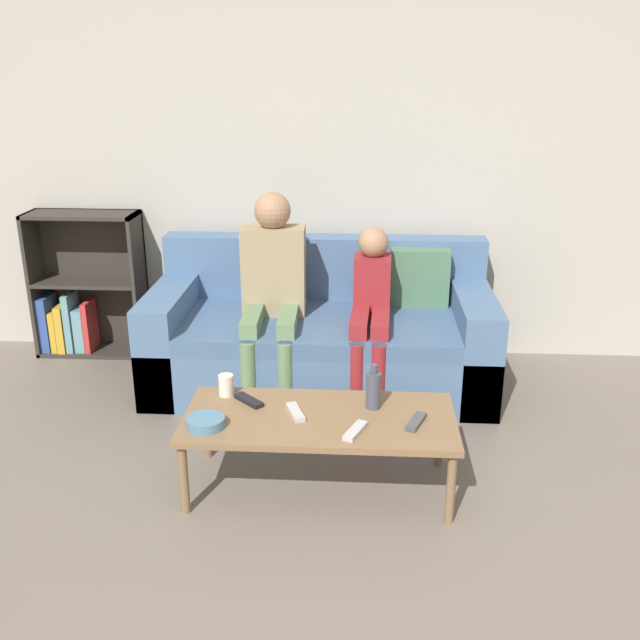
{
  "coord_description": "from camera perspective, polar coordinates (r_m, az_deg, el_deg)",
  "views": [
    {
      "loc": [
        0.09,
        -1.65,
        1.88
      ],
      "look_at": [
        -0.12,
        1.8,
        0.63
      ],
      "focal_mm": 40.0,
      "sensor_mm": 36.0,
      "label": 1
    }
  ],
  "objects": [
    {
      "name": "bottle",
      "position": [
        3.3,
        4.3,
        -5.57
      ],
      "size": [
        0.07,
        0.07,
        0.22
      ],
      "color": "#424756",
      "rests_on": "coffee_table"
    },
    {
      "name": "cup_near",
      "position": [
        3.46,
        -7.52,
        -5.18
      ],
      "size": [
        0.07,
        0.07,
        0.1
      ],
      "color": "silver",
      "rests_on": "coffee_table"
    },
    {
      "name": "wall_back",
      "position": [
        4.66,
        2.39,
        12.78
      ],
      "size": [
        12.0,
        0.06,
        2.6
      ],
      "color": "#B7B2A8",
      "rests_on": "ground_plane"
    },
    {
      "name": "tv_remote_0",
      "position": [
        3.12,
        2.85,
        -8.84
      ],
      "size": [
        0.11,
        0.18,
        0.02
      ],
      "rotation": [
        0.0,
        0.0,
        -0.4
      ],
      "color": "#B7B7BC",
      "rests_on": "coffee_table"
    },
    {
      "name": "bookshelf",
      "position": [
        5.07,
        -18.39,
        1.85
      ],
      "size": [
        0.72,
        0.28,
        0.97
      ],
      "color": "#332D28",
      "rests_on": "ground_plane"
    },
    {
      "name": "tv_remote_1",
      "position": [
        3.39,
        -5.72,
        -6.42
      ],
      "size": [
        0.16,
        0.15,
        0.02
      ],
      "rotation": [
        0.0,
        0.0,
        0.81
      ],
      "color": "black",
      "rests_on": "coffee_table"
    },
    {
      "name": "snack_bowl",
      "position": [
        3.2,
        -9.13,
        -8.08
      ],
      "size": [
        0.17,
        0.17,
        0.05
      ],
      "color": "teal",
      "rests_on": "coffee_table"
    },
    {
      "name": "tv_remote_2",
      "position": [
        3.21,
        7.69,
        -8.07
      ],
      "size": [
        0.11,
        0.18,
        0.02
      ],
      "rotation": [
        0.0,
        0.0,
        -0.38
      ],
      "color": "#47474C",
      "rests_on": "coffee_table"
    },
    {
      "name": "person_child",
      "position": [
        4.14,
        4.11,
        1.26
      ],
      "size": [
        0.24,
        0.65,
        0.98
      ],
      "rotation": [
        0.0,
        0.0,
        -0.04
      ],
      "color": "maroon",
      "rests_on": "ground_plane"
    },
    {
      "name": "person_adult",
      "position": [
        4.18,
        -3.82,
        3.29
      ],
      "size": [
        0.38,
        0.65,
        1.18
      ],
      "rotation": [
        0.0,
        0.0,
        0.02
      ],
      "color": "#66845B",
      "rests_on": "ground_plane"
    },
    {
      "name": "coffee_table",
      "position": [
        3.27,
        -0.05,
        -8.2
      ],
      "size": [
        1.24,
        0.56,
        0.37
      ],
      "color": "brown",
      "rests_on": "ground_plane"
    },
    {
      "name": "tv_remote_3",
      "position": [
        3.27,
        -1.98,
        -7.38
      ],
      "size": [
        0.11,
        0.18,
        0.02
      ],
      "rotation": [
        0.0,
        0.0,
        0.36
      ],
      "color": "#B7B7BC",
      "rests_on": "coffee_table"
    },
    {
      "name": "couch",
      "position": [
        4.37,
        0.17,
        -1.45
      ],
      "size": [
        2.04,
        0.95,
        0.84
      ],
      "color": "#4C6B93",
      "rests_on": "ground_plane"
    }
  ]
}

